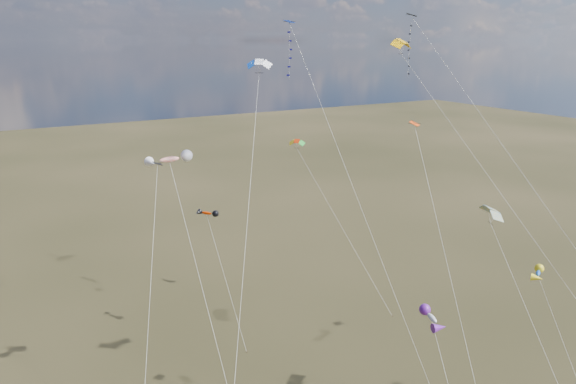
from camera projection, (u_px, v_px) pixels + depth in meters
diamond_black_high at (432, 74)px, 45.36m from camera, size 11.50×29.68×35.64m
diamond_navy_tall at (302, 79)px, 44.24m from camera, size 6.47×18.84×35.01m
diamond_black_mid at (152, 264)px, 42.61m from camera, size 8.01×16.68×22.85m
diamond_orange_center at (443, 245)px, 39.76m from camera, size 5.98×19.18×26.78m
parafoil_yellow at (403, 43)px, 46.53m from camera, size 15.91×23.24×33.89m
parafoil_blue_white at (259, 65)px, 46.12m from camera, size 14.98×22.32×32.05m
parafoil_striped at (492, 210)px, 44.89m from camera, size 3.28×16.88×19.88m
parafoil_tricolor at (297, 142)px, 66.48m from camera, size 7.65×14.16×21.31m
novelty_orange_black at (207, 214)px, 59.45m from camera, size 2.33×9.60×14.55m
novelty_white_purple at (432, 319)px, 35.93m from camera, size 4.62×13.94×15.06m
novelty_redwhite_stripe at (170, 160)px, 48.51m from camera, size 4.04×18.36×23.16m
novelty_blue_yellow at (539, 274)px, 46.14m from camera, size 3.15×11.30×13.69m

